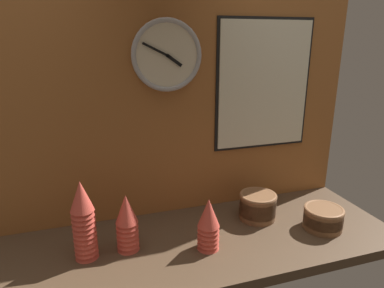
{
  "coord_description": "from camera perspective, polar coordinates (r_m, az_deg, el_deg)",
  "views": [
    {
      "loc": [
        -0.36,
        -1.09,
        0.74
      ],
      "look_at": [
        0.01,
        0.04,
        0.37
      ],
      "focal_mm": 32.0,
      "sensor_mm": 36.0,
      "label": 1
    }
  ],
  "objects": [
    {
      "name": "ground_plane",
      "position": [
        1.38,
        0.27,
        -16.28
      ],
      "size": [
        1.6,
        0.56,
        0.04
      ],
      "primitive_type": "cube",
      "color": "#4C3826"
    },
    {
      "name": "wall_tiled_back",
      "position": [
        1.42,
        -3.05,
        8.47
      ],
      "size": [
        1.6,
        0.03,
        1.05
      ],
      "color": "#A3602D",
      "rests_on": "ground_plane"
    },
    {
      "name": "cup_stack_left",
      "position": [
        1.25,
        -17.63,
        -12.06
      ],
      "size": [
        0.08,
        0.08,
        0.29
      ],
      "color": "#DB4C3D",
      "rests_on": "ground_plane"
    },
    {
      "name": "cup_stack_center_right",
      "position": [
        1.27,
        2.76,
        -13.21
      ],
      "size": [
        0.08,
        0.08,
        0.2
      ],
      "color": "#DB4C3D",
      "rests_on": "ground_plane"
    },
    {
      "name": "cup_stack_center_left",
      "position": [
        1.28,
        -10.79,
        -12.78
      ],
      "size": [
        0.08,
        0.08,
        0.22
      ],
      "color": "#DB4C3D",
      "rests_on": "ground_plane"
    },
    {
      "name": "bowl_stack_far_right",
      "position": [
        1.51,
        21.03,
        -11.33
      ],
      "size": [
        0.16,
        0.16,
        0.09
      ],
      "color": "brown",
      "rests_on": "ground_plane"
    },
    {
      "name": "bowl_stack_right",
      "position": [
        1.5,
        10.89,
        -10.01
      ],
      "size": [
        0.16,
        0.16,
        0.11
      ],
      "color": "brown",
      "rests_on": "ground_plane"
    },
    {
      "name": "wall_clock",
      "position": [
        1.37,
        -4.2,
        14.51
      ],
      "size": [
        0.28,
        0.03,
        0.28
      ],
      "color": "beige"
    },
    {
      "name": "menu_board",
      "position": [
        1.55,
        11.91,
        9.56
      ],
      "size": [
        0.45,
        0.01,
        0.57
      ],
      "color": "black"
    }
  ]
}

